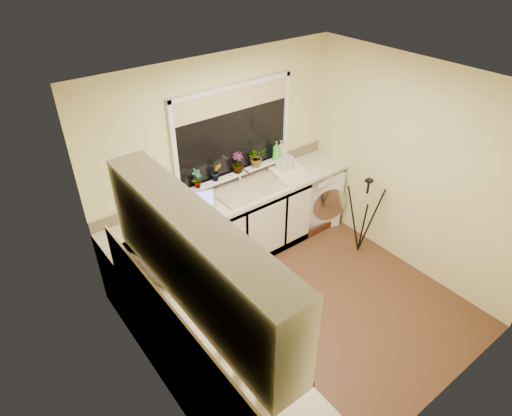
{
  "coord_description": "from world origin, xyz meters",
  "views": [
    {
      "loc": [
        -2.41,
        -2.34,
        3.59
      ],
      "look_at": [
        -0.19,
        0.55,
        1.15
      ],
      "focal_mm": 30.56,
      "sensor_mm": 36.0,
      "label": 1
    }
  ],
  "objects_px": {
    "soap_bottle_clear": "(281,149)",
    "cup_back": "(296,165)",
    "soap_bottle_green": "(276,151)",
    "microwave": "(154,258)",
    "laptop": "(203,207)",
    "plant_d": "(256,157)",
    "tripod": "(363,216)",
    "plant_a": "(197,179)",
    "plant_b": "(216,172)",
    "washing_machine": "(314,194)",
    "steel_jar": "(224,347)",
    "glass_jug": "(265,389)",
    "kettle": "(182,277)",
    "plant_c": "(238,163)",
    "cup_left": "(239,370)",
    "dish_rack": "(287,171)"
  },
  "relations": [
    {
      "from": "soap_bottle_clear",
      "to": "cup_back",
      "type": "relative_size",
      "value": 1.75
    },
    {
      "from": "soap_bottle_green",
      "to": "microwave",
      "type": "bearing_deg",
      "value": -159.19
    },
    {
      "from": "laptop",
      "to": "plant_d",
      "type": "xyz_separation_m",
      "value": [
        0.93,
        0.26,
        0.22
      ]
    },
    {
      "from": "tripod",
      "to": "laptop",
      "type": "bearing_deg",
      "value": 173.3
    },
    {
      "from": "plant_a",
      "to": "plant_b",
      "type": "bearing_deg",
      "value": 3.76
    },
    {
      "from": "laptop",
      "to": "soap_bottle_clear",
      "type": "distance_m",
      "value": 1.38
    },
    {
      "from": "washing_machine",
      "to": "steel_jar",
      "type": "xyz_separation_m",
      "value": [
        -2.65,
        -1.75,
        0.54
      ]
    },
    {
      "from": "glass_jug",
      "to": "microwave",
      "type": "height_order",
      "value": "microwave"
    },
    {
      "from": "laptop",
      "to": "kettle",
      "type": "xyz_separation_m",
      "value": [
        -0.75,
        -0.88,
        0.04
      ]
    },
    {
      "from": "plant_a",
      "to": "soap_bottle_clear",
      "type": "height_order",
      "value": "plant_a"
    },
    {
      "from": "glass_jug",
      "to": "cup_back",
      "type": "height_order",
      "value": "glass_jug"
    },
    {
      "from": "microwave",
      "to": "plant_c",
      "type": "xyz_separation_m",
      "value": [
        1.51,
        0.81,
        0.14
      ]
    },
    {
      "from": "kettle",
      "to": "tripod",
      "type": "bearing_deg",
      "value": 1.56
    },
    {
      "from": "laptop",
      "to": "cup_back",
      "type": "distance_m",
      "value": 1.48
    },
    {
      "from": "tripod",
      "to": "soap_bottle_clear",
      "type": "height_order",
      "value": "soap_bottle_clear"
    },
    {
      "from": "steel_jar",
      "to": "cup_back",
      "type": "bearing_deg",
      "value": 37.71
    },
    {
      "from": "microwave",
      "to": "cup_left",
      "type": "xyz_separation_m",
      "value": [
        -0.04,
        -1.37,
        -0.09
      ]
    },
    {
      "from": "kettle",
      "to": "cup_back",
      "type": "height_order",
      "value": "kettle"
    },
    {
      "from": "laptop",
      "to": "steel_jar",
      "type": "height_order",
      "value": "laptop"
    },
    {
      "from": "plant_c",
      "to": "steel_jar",
      "type": "bearing_deg",
      "value": -128.0
    },
    {
      "from": "plant_a",
      "to": "cup_left",
      "type": "height_order",
      "value": "plant_a"
    },
    {
      "from": "microwave",
      "to": "soap_bottle_clear",
      "type": "relative_size",
      "value": 2.39
    },
    {
      "from": "washing_machine",
      "to": "tripod",
      "type": "relative_size",
      "value": 0.78
    },
    {
      "from": "plant_c",
      "to": "plant_d",
      "type": "xyz_separation_m",
      "value": [
        0.27,
        -0.01,
        -0.0
      ]
    },
    {
      "from": "plant_d",
      "to": "steel_jar",
      "type": "bearing_deg",
      "value": -132.83
    },
    {
      "from": "steel_jar",
      "to": "soap_bottle_green",
      "type": "height_order",
      "value": "soap_bottle_green"
    },
    {
      "from": "washing_machine",
      "to": "cup_back",
      "type": "height_order",
      "value": "cup_back"
    },
    {
      "from": "steel_jar",
      "to": "microwave",
      "type": "height_order",
      "value": "microwave"
    },
    {
      "from": "steel_jar",
      "to": "plant_d",
      "type": "height_order",
      "value": "plant_d"
    },
    {
      "from": "kettle",
      "to": "steel_jar",
      "type": "bearing_deg",
      "value": -97.91
    },
    {
      "from": "plant_c",
      "to": "cup_left",
      "type": "bearing_deg",
      "value": -125.37
    },
    {
      "from": "laptop",
      "to": "dish_rack",
      "type": "bearing_deg",
      "value": 23.78
    },
    {
      "from": "steel_jar",
      "to": "cup_left",
      "type": "xyz_separation_m",
      "value": [
        -0.03,
        -0.23,
        -0.0
      ]
    },
    {
      "from": "washing_machine",
      "to": "cup_left",
      "type": "relative_size",
      "value": 7.36
    },
    {
      "from": "tripod",
      "to": "soap_bottle_clear",
      "type": "xyz_separation_m",
      "value": [
        -0.44,
        1.08,
        0.63
      ]
    },
    {
      "from": "plant_d",
      "to": "plant_a",
      "type": "bearing_deg",
      "value": -178.98
    },
    {
      "from": "kettle",
      "to": "dish_rack",
      "type": "distance_m",
      "value": 2.27
    },
    {
      "from": "glass_jug",
      "to": "kettle",
      "type": "bearing_deg",
      "value": 85.71
    },
    {
      "from": "cup_left",
      "to": "glass_jug",
      "type": "bearing_deg",
      "value": -79.86
    },
    {
      "from": "laptop",
      "to": "plant_d",
      "type": "relative_size",
      "value": 1.48
    },
    {
      "from": "plant_a",
      "to": "soap_bottle_clear",
      "type": "bearing_deg",
      "value": 1.36
    },
    {
      "from": "steel_jar",
      "to": "plant_c",
      "type": "height_order",
      "value": "plant_c"
    },
    {
      "from": "washing_machine",
      "to": "microwave",
      "type": "height_order",
      "value": "microwave"
    },
    {
      "from": "plant_c",
      "to": "soap_bottle_green",
      "type": "relative_size",
      "value": 1.03
    },
    {
      "from": "plant_a",
      "to": "soap_bottle_clear",
      "type": "distance_m",
      "value": 1.25
    },
    {
      "from": "soap_bottle_green",
      "to": "soap_bottle_clear",
      "type": "height_order",
      "value": "soap_bottle_green"
    },
    {
      "from": "kettle",
      "to": "soap_bottle_clear",
      "type": "height_order",
      "value": "soap_bottle_clear"
    },
    {
      "from": "laptop",
      "to": "plant_b",
      "type": "height_order",
      "value": "plant_b"
    },
    {
      "from": "laptop",
      "to": "plant_a",
      "type": "relative_size",
      "value": 1.5
    },
    {
      "from": "laptop",
      "to": "plant_a",
      "type": "height_order",
      "value": "plant_a"
    }
  ]
}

